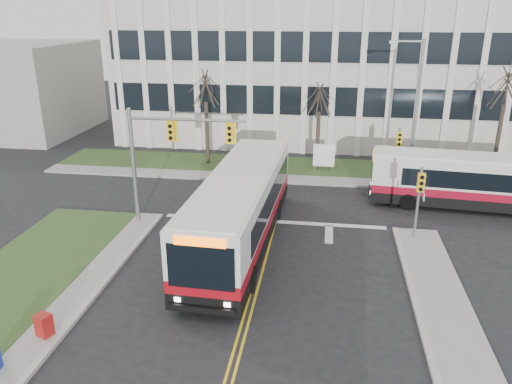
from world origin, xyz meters
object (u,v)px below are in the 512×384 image
(bus_main, at_px, (241,210))
(newspaper_box_red, at_px, (44,327))
(streetlight, at_px, (414,104))
(bus_cross, at_px, (474,183))
(directory_sign, at_px, (324,156))

(bus_main, height_order, newspaper_box_red, bus_main)
(streetlight, xyz_separation_m, bus_main, (-9.32, -10.90, -3.42))
(newspaper_box_red, bearing_deg, bus_main, 79.02)
(streetlight, bearing_deg, newspaper_box_red, -127.55)
(bus_cross, height_order, newspaper_box_red, bus_cross)
(bus_cross, bearing_deg, bus_main, -56.91)
(streetlight, relative_size, bus_cross, 0.80)
(bus_main, bearing_deg, streetlight, 51.74)
(directory_sign, xyz_separation_m, bus_main, (-3.79, -12.20, 0.61))
(streetlight, distance_m, bus_main, 14.74)
(bus_main, height_order, bus_cross, bus_main)
(bus_main, xyz_separation_m, newspaper_box_red, (-5.51, -8.39, -1.30))
(streetlight, relative_size, newspaper_box_red, 9.68)
(directory_sign, bearing_deg, bus_main, -107.26)
(streetlight, xyz_separation_m, bus_cross, (3.09, -4.33, -3.67))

